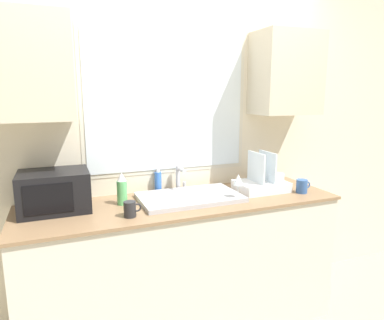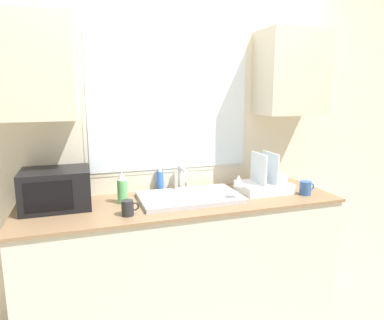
% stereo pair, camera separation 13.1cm
% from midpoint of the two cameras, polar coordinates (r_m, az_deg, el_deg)
% --- Properties ---
extents(countertop, '(2.12, 0.64, 0.93)m').
position_cam_midpoint_polar(countertop, '(2.49, 0.14, -17.02)').
color(countertop, beige).
rests_on(countertop, ground_plane).
extents(wall_back, '(6.00, 0.38, 2.60)m').
position_cam_midpoint_polar(wall_back, '(2.50, -2.03, 5.19)').
color(wall_back, beige).
rests_on(wall_back, ground_plane).
extents(sink_basin, '(0.68, 0.42, 0.03)m').
position_cam_midpoint_polar(sink_basin, '(2.34, 1.28, -6.21)').
color(sink_basin, '#B2B2B7').
rests_on(sink_basin, countertop).
extents(faucet, '(0.08, 0.16, 0.19)m').
position_cam_midpoint_polar(faucet, '(2.51, -0.23, -2.67)').
color(faucet, '#B7B7BC').
rests_on(faucet, countertop).
extents(microwave, '(0.41, 0.32, 0.24)m').
position_cam_midpoint_polar(microwave, '(2.28, -20.20, -4.54)').
color(microwave, black).
rests_on(microwave, countertop).
extents(dish_rack, '(0.36, 0.27, 0.29)m').
position_cam_midpoint_polar(dish_rack, '(2.56, 13.56, -3.89)').
color(dish_rack, white).
rests_on(dish_rack, countertop).
extents(spray_bottle, '(0.07, 0.07, 0.21)m').
position_cam_midpoint_polar(spray_bottle, '(2.27, -9.93, -4.64)').
color(spray_bottle, '#59B266').
rests_on(spray_bottle, countertop).
extents(soap_bottle, '(0.05, 0.05, 0.18)m').
position_cam_midpoint_polar(soap_bottle, '(2.51, -3.87, -3.48)').
color(soap_bottle, blue).
rests_on(soap_bottle, countertop).
extents(mug_near_sink, '(0.10, 0.07, 0.09)m').
position_cam_midpoint_polar(mug_near_sink, '(2.05, -8.82, -7.91)').
color(mug_near_sink, '#262628').
rests_on(mug_near_sink, countertop).
extents(wine_glass, '(0.07, 0.07, 0.19)m').
position_cam_midpoint_polar(wine_glass, '(2.26, 9.40, -3.55)').
color(wine_glass, silver).
rests_on(wine_glass, countertop).
extents(mug_by_rack, '(0.11, 0.08, 0.10)m').
position_cam_midpoint_polar(mug_by_rack, '(2.58, 19.80, -4.42)').
color(mug_by_rack, '#335999').
rests_on(mug_by_rack, countertop).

